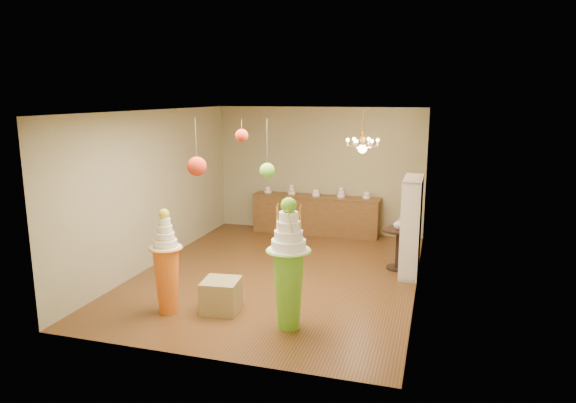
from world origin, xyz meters
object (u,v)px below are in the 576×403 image
(sideboard, at_px, (316,214))
(round_table, at_px, (398,243))
(pedestal_green, at_px, (289,273))
(pedestal_orange, at_px, (167,271))

(sideboard, bearing_deg, round_table, -44.27)
(sideboard, bearing_deg, pedestal_green, -80.78)
(pedestal_green, distance_m, sideboard, 5.15)
(round_table, bearing_deg, sideboard, 135.73)
(pedestal_green, relative_size, round_table, 2.41)
(pedestal_green, xyz_separation_m, pedestal_orange, (-1.92, -0.01, -0.17))
(pedestal_green, height_order, sideboard, pedestal_green)
(pedestal_orange, height_order, round_table, pedestal_orange)
(sideboard, bearing_deg, pedestal_orange, -102.21)
(pedestal_green, relative_size, pedestal_orange, 1.17)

